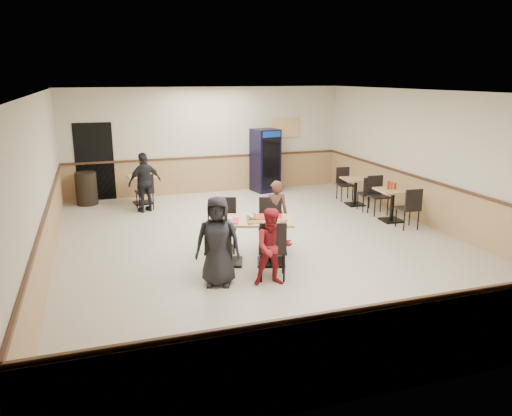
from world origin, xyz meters
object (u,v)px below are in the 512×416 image
object	(u,v)px
side_table_near	(392,200)
side_table_far	(356,187)
lone_diner	(145,182)
trash_bin	(86,189)
back_table	(142,185)
diner_woman_left	(218,241)
pepsi_cooler	(265,160)
diner_woman_right	(273,247)
main_table	(250,234)
diner_man_opposite	(276,214)

from	to	relation	value
side_table_near	side_table_far	size ratio (longest dim) A/B	1.05
lone_diner	trash_bin	size ratio (longest dim) A/B	1.73
back_table	trash_bin	bearing A→B (deg)	165.97
lone_diner	side_table_near	bearing A→B (deg)	132.15
diner_woman_left	side_table_far	xyz separation A→B (m)	(4.67, 3.90, -0.26)
diner_woman_left	pepsi_cooler	xyz separation A→B (m)	(2.97, 6.21, 0.17)
diner_woman_left	trash_bin	distance (m)	6.49
side_table_near	diner_woman_right	bearing A→B (deg)	-146.52
main_table	side_table_far	xyz separation A→B (m)	(3.90, 3.17, -0.08)
diner_man_opposite	side_table_near	bearing A→B (deg)	-154.49
side_table_far	back_table	size ratio (longest dim) A/B	0.92
diner_man_opposite	side_table_far	size ratio (longest dim) A/B	1.86
side_table_near	lone_diner	bearing A→B (deg)	153.54
diner_man_opposite	side_table_near	world-z (taller)	diner_man_opposite
diner_woman_left	diner_man_opposite	distance (m)	2.13
back_table	side_table_near	bearing A→B (deg)	-33.28
side_table_near	back_table	distance (m)	6.41
diner_woman_right	lone_diner	size ratio (longest dim) A/B	0.86
diner_woman_left	back_table	xyz separation A→B (m)	(-0.62, 5.81, -0.24)
main_table	diner_man_opposite	world-z (taller)	diner_man_opposite
pepsi_cooler	diner_man_opposite	bearing A→B (deg)	-117.86
lone_diner	side_table_far	distance (m)	5.40
lone_diner	side_table_near	distance (m)	5.99
diner_woman_left	pepsi_cooler	distance (m)	6.88
diner_woman_left	side_table_far	distance (m)	6.09
trash_bin	pepsi_cooler	bearing A→B (deg)	0.49
side_table_far	diner_woman_right	bearing A→B (deg)	-132.48
pepsi_cooler	back_table	bearing A→B (deg)	175.24
diner_woman_right	diner_man_opposite	world-z (taller)	diner_man_opposite
main_table	side_table_near	distance (m)	4.26
back_table	trash_bin	size ratio (longest dim) A/B	0.91
side_table_far	back_table	xyz separation A→B (m)	(-5.29, 1.91, 0.02)
diner_woman_left	side_table_far	size ratio (longest dim) A/B	2.05
lone_diner	pepsi_cooler	xyz separation A→B (m)	(3.59, 1.24, 0.17)
main_table	lone_diner	size ratio (longest dim) A/B	1.15
main_table	diner_woman_right	distance (m)	1.02
diner_woman_right	pepsi_cooler	world-z (taller)	pepsi_cooler
diner_woman_right	lone_diner	distance (m)	5.44
diner_woman_left	pepsi_cooler	world-z (taller)	pepsi_cooler
lone_diner	side_table_near	xyz separation A→B (m)	(5.36, -2.67, -0.24)
back_table	pepsi_cooler	size ratio (longest dim) A/B	0.43
diner_woman_right	pepsi_cooler	bearing A→B (deg)	82.51
pepsi_cooler	trash_bin	bearing A→B (deg)	169.49
diner_woman_left	diner_woman_right	world-z (taller)	diner_woman_left
diner_woman_left	diner_man_opposite	bearing A→B (deg)	62.42
diner_man_opposite	lone_diner	xyz separation A→B (m)	(-2.16, 3.49, 0.07)
trash_bin	diner_man_opposite	bearing A→B (deg)	-52.84
diner_man_opposite	side_table_far	distance (m)	3.97
back_table	pepsi_cooler	distance (m)	3.64
main_table	diner_man_opposite	size ratio (longest dim) A/B	1.28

